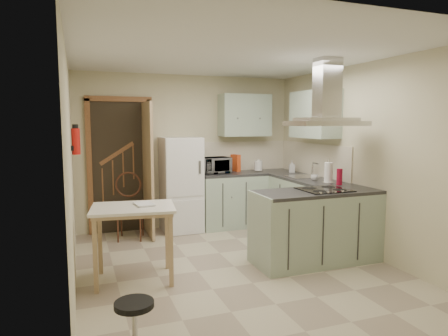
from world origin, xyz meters
name	(u,v)px	position (x,y,z in m)	size (l,w,h in m)	color
floor	(234,266)	(0.00, 0.00, 0.00)	(4.20, 4.20, 0.00)	#B7AC8E
ceiling	(235,55)	(0.00, 0.00, 2.50)	(4.20, 4.20, 0.00)	silver
back_wall	(188,151)	(0.00, 2.10, 1.25)	(3.60, 3.60, 0.00)	beige
left_wall	(71,170)	(-1.80, 0.00, 1.25)	(4.20, 4.20, 0.00)	beige
right_wall	(360,159)	(1.80, 0.00, 1.25)	(4.20, 4.20, 0.00)	beige
doorway	(121,166)	(-1.10, 2.07, 1.05)	(1.10, 0.12, 2.10)	brown
fridge	(181,184)	(-0.20, 1.80, 0.75)	(0.60, 0.60, 1.50)	white
counter_back	(231,199)	(0.66, 1.80, 0.45)	(1.08, 0.60, 0.90)	#9EB2A0
counter_right	(296,204)	(1.50, 1.12, 0.45)	(0.60, 1.95, 0.90)	#9EB2A0
splashback	(241,156)	(0.96, 2.09, 1.15)	(1.68, 0.02, 0.50)	beige
wall_cabinet_back	(245,115)	(0.95, 1.93, 1.85)	(0.85, 0.35, 0.70)	#9EB2A0
wall_cabinet_right	(315,114)	(1.62, 0.85, 1.85)	(0.35, 0.90, 0.70)	#9EB2A0
peninsula	(316,226)	(1.02, -0.18, 0.45)	(1.55, 0.65, 0.90)	#9EB2A0
hob	(324,190)	(1.12, -0.18, 0.91)	(0.58, 0.50, 0.01)	black
extractor_hood	(326,123)	(1.12, -0.18, 1.72)	(0.90, 0.55, 0.10)	silver
sink	(302,177)	(1.50, 0.95, 0.91)	(0.45, 0.40, 0.01)	silver
fire_extinguisher	(76,141)	(-1.74, 0.90, 1.50)	(0.10, 0.10, 0.32)	#B2140F
drop_leaf_table	(134,243)	(-1.18, 0.01, 0.41)	(0.88, 0.66, 0.83)	tan
bentwood_chair	(130,209)	(-1.03, 1.60, 0.45)	(0.40, 0.40, 0.90)	#462017
stool	(135,327)	(-1.37, -1.41, 0.20)	(0.30, 0.30, 0.40)	black
microwave	(215,165)	(0.39, 1.84, 1.03)	(0.47, 0.32, 0.26)	black
kettle	(258,166)	(1.15, 1.79, 1.00)	(0.14, 0.14, 0.21)	silver
cereal_box	(236,163)	(0.81, 1.98, 1.04)	(0.08, 0.19, 0.28)	#DE491A
soap_bottle	(292,166)	(1.63, 1.49, 1.00)	(0.09, 0.09, 0.20)	#ABACB7
paper_towel	(329,172)	(1.52, 0.30, 1.05)	(0.12, 0.12, 0.29)	white
cup	(314,178)	(1.47, 0.57, 0.94)	(0.10, 0.10, 0.08)	white
red_bottle	(339,177)	(1.55, 0.10, 1.01)	(0.08, 0.08, 0.22)	#B00F30
book	(136,201)	(-1.15, 0.02, 0.88)	(0.19, 0.26, 0.11)	#9D4634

